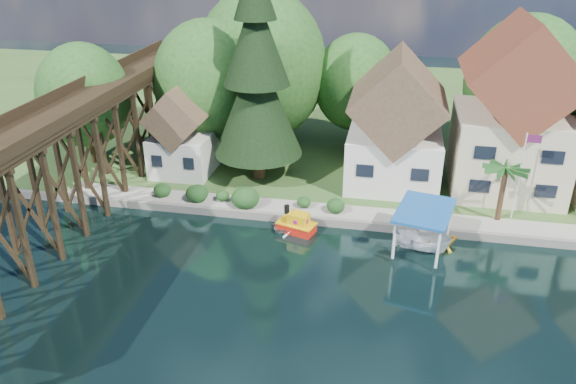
% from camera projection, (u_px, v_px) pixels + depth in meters
% --- Properties ---
extents(ground, '(140.00, 140.00, 0.00)m').
position_uv_depth(ground, '(270.00, 282.00, 35.24)').
color(ground, black).
rests_on(ground, ground).
extents(bank, '(140.00, 52.00, 0.50)m').
position_uv_depth(bank, '(334.00, 115.00, 65.24)').
color(bank, '#2B5120').
rests_on(bank, ground).
extents(seawall, '(60.00, 0.40, 0.62)m').
position_uv_depth(seawall, '(347.00, 224.00, 41.50)').
color(seawall, slate).
rests_on(seawall, ground).
extents(promenade, '(50.00, 2.60, 0.06)m').
position_uv_depth(promenade, '(375.00, 215.00, 42.21)').
color(promenade, gray).
rests_on(promenade, bank).
extents(trestle_bridge, '(4.12, 44.18, 9.30)m').
position_uv_depth(trestle_bridge, '(68.00, 155.00, 40.28)').
color(trestle_bridge, black).
rests_on(trestle_bridge, ground).
extents(house_left, '(7.64, 8.64, 11.02)m').
position_uv_depth(house_left, '(395.00, 129.00, 45.98)').
color(house_left, silver).
rests_on(house_left, bank).
extents(house_center, '(8.65, 9.18, 13.89)m').
position_uv_depth(house_center, '(512.00, 119.00, 44.32)').
color(house_center, beige).
rests_on(house_center, bank).
extents(shed, '(5.09, 5.40, 7.85)m').
position_uv_depth(shed, '(182.00, 136.00, 48.33)').
color(shed, silver).
rests_on(shed, bank).
extents(bg_trees, '(49.90, 13.30, 10.57)m').
position_uv_depth(bg_trees, '(332.00, 84.00, 50.74)').
color(bg_trees, '#382314').
rests_on(bg_trees, bank).
extents(shrubs, '(15.76, 2.47, 1.70)m').
position_uv_depth(shrubs, '(239.00, 196.00, 43.70)').
color(shrubs, '#163A15').
rests_on(shrubs, bank).
extents(conifer, '(7.43, 7.43, 18.30)m').
position_uv_depth(conifer, '(257.00, 76.00, 44.96)').
color(conifer, '#382314').
rests_on(conifer, bank).
extents(palm_tree, '(3.28, 3.28, 4.52)m').
position_uv_depth(palm_tree, '(506.00, 171.00, 39.94)').
color(palm_tree, '#382314').
rests_on(palm_tree, bank).
extents(flagpole, '(1.05, 0.17, 6.70)m').
position_uv_depth(flagpole, '(523.00, 167.00, 40.15)').
color(flagpole, white).
rests_on(flagpole, bank).
extents(tugboat, '(3.06, 2.24, 1.99)m').
position_uv_depth(tugboat, '(297.00, 224.00, 40.83)').
color(tugboat, red).
rests_on(tugboat, ground).
extents(boat_white_a, '(4.02, 3.43, 0.70)m').
position_uv_depth(boat_white_a, '(296.00, 225.00, 41.23)').
color(boat_white_a, silver).
rests_on(boat_white_a, ground).
extents(boat_canopy, '(4.47, 5.66, 3.24)m').
position_uv_depth(boat_canopy, '(422.00, 233.00, 38.06)').
color(boat_canopy, white).
rests_on(boat_canopy, ground).
extents(boat_yellow, '(3.08, 2.93, 1.27)m').
position_uv_depth(boat_yellow, '(442.00, 238.00, 38.97)').
color(boat_yellow, yellow).
rests_on(boat_yellow, ground).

